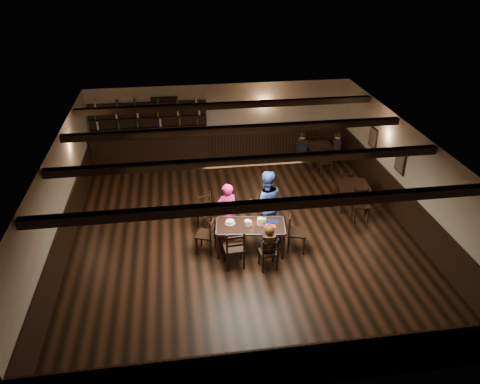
{
  "coord_description": "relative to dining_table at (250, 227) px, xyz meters",
  "views": [
    {
      "loc": [
        -1.58,
        -10.41,
        7.0
      ],
      "look_at": [
        -0.03,
        0.2,
        1.16
      ],
      "focal_mm": 35.0,
      "sensor_mm": 36.0,
      "label": 1
    }
  ],
  "objects": [
    {
      "name": "chair_end_left",
      "position": [
        -1.03,
        0.1,
        -0.1
      ],
      "size": [
        0.58,
        0.59,
        0.99
      ],
      "color": "black",
      "rests_on": "ground"
    },
    {
      "name": "room_shell",
      "position": [
        -0.08,
        0.83,
        1.06
      ],
      "size": [
        9.02,
        10.02,
        2.71
      ],
      "color": "beige",
      "rests_on": "ground"
    },
    {
      "name": "plate_stack_a",
      "position": [
        -0.07,
        -0.01,
        0.14
      ],
      "size": [
        0.15,
        0.15,
        0.14
      ],
      "primitive_type": "cylinder",
      "color": "white",
      "rests_on": "dining_table"
    },
    {
      "name": "plate_stack_b",
      "position": [
        0.24,
        -0.01,
        0.16
      ],
      "size": [
        0.16,
        0.16,
        0.18
      ],
      "primitive_type": "cylinder",
      "color": "white",
      "rests_on": "dining_table"
    },
    {
      "name": "salt_shaker",
      "position": [
        0.37,
        -0.16,
        0.12
      ],
      "size": [
        0.04,
        0.04,
        0.09
      ],
      "primitive_type": "cylinder",
      "color": "silver",
      "rests_on": "dining_table"
    },
    {
      "name": "ground",
      "position": [
        -0.09,
        0.79,
        -0.68
      ],
      "size": [
        10.0,
        10.0,
        0.0
      ],
      "primitive_type": "plane",
      "color": "black",
      "rests_on": "ground"
    },
    {
      "name": "seated_person",
      "position": [
        0.31,
        -0.78,
        0.12
      ],
      "size": [
        0.31,
        0.46,
        0.75
      ],
      "color": "black",
      "rests_on": "ground"
    },
    {
      "name": "chair_far_pushed",
      "position": [
        -1.02,
        1.24,
        -0.09
      ],
      "size": [
        0.62,
        0.61,
        1.02
      ],
      "color": "black",
      "rests_on": "ground"
    },
    {
      "name": "man_blue",
      "position": [
        0.53,
        0.74,
        0.23
      ],
      "size": [
        0.89,
        0.69,
        1.83
      ],
      "primitive_type": "imported",
      "rotation": [
        0.0,
        0.0,
        3.14
      ],
      "color": "navy",
      "rests_on": "ground"
    },
    {
      "name": "drink_glass",
      "position": [
        0.37,
        0.07,
        0.13
      ],
      "size": [
        0.07,
        0.07,
        0.12
      ],
      "primitive_type": "cylinder",
      "color": "silver",
      "rests_on": "dining_table"
    },
    {
      "name": "woman_pink",
      "position": [
        -0.51,
        0.68,
        0.11
      ],
      "size": [
        0.65,
        0.51,
        1.58
      ],
      "primitive_type": "imported",
      "rotation": [
        0.0,
        0.0,
        3.39
      ],
      "color": "#E82181",
      "rests_on": "ground"
    },
    {
      "name": "back_table_a",
      "position": [
        3.29,
        1.71,
        -0.03
      ],
      "size": [
        0.98,
        0.98,
        0.75
      ],
      "color": "black",
      "rests_on": "ground"
    },
    {
      "name": "menu_red",
      "position": [
        0.46,
        -0.13,
        0.07
      ],
      "size": [
        0.33,
        0.27,
        0.0
      ],
      "primitive_type": "cube",
      "rotation": [
        0.0,
        0.0,
        0.22
      ],
      "color": "#992810",
      "rests_on": "dining_table"
    },
    {
      "name": "menu_blue",
      "position": [
        0.6,
        0.07,
        0.07
      ],
      "size": [
        0.29,
        0.21,
        0.0
      ],
      "primitive_type": "cube",
      "rotation": [
        0.0,
        0.0,
        -0.06
      ],
      "color": "#0D0E43",
      "rests_on": "dining_table"
    },
    {
      "name": "dining_table",
      "position": [
        0.0,
        0.0,
        0.0
      ],
      "size": [
        1.81,
        1.08,
        0.75
      ],
      "color": "black",
      "rests_on": "ground"
    },
    {
      "name": "chair_near_left",
      "position": [
        -0.48,
        -0.65,
        -0.08
      ],
      "size": [
        0.51,
        0.49,
        1.03
      ],
      "color": "black",
      "rests_on": "ground"
    },
    {
      "name": "cake",
      "position": [
        -0.49,
        0.15,
        0.11
      ],
      "size": [
        0.26,
        0.26,
        0.08
      ],
      "color": "white",
      "rests_on": "dining_table"
    },
    {
      "name": "bar_counter",
      "position": [
        -2.56,
        5.51,
        0.04
      ],
      "size": [
        4.13,
        0.7,
        2.2
      ],
      "color": "black",
      "rests_on": "ground"
    },
    {
      "name": "tea_light",
      "position": [
        0.02,
        0.11,
        0.09
      ],
      "size": [
        0.05,
        0.05,
        0.06
      ],
      "color": "#A5A8AD",
      "rests_on": "dining_table"
    },
    {
      "name": "pepper_shaker",
      "position": [
        0.43,
        -0.13,
        0.12
      ],
      "size": [
        0.04,
        0.04,
        0.09
      ],
      "primitive_type": "cylinder",
      "color": "#A5A8AD",
      "rests_on": "dining_table"
    },
    {
      "name": "chair_near_right",
      "position": [
        0.32,
        -0.84,
        -0.16
      ],
      "size": [
        0.45,
        0.43,
        0.89
      ],
      "color": "black",
      "rests_on": "ground"
    },
    {
      "name": "bg_patron_left",
      "position": [
        2.57,
        4.7,
        0.16
      ],
      "size": [
        0.26,
        0.39,
        0.76
      ],
      "color": "black",
      "rests_on": "ground"
    },
    {
      "name": "back_table_b",
      "position": [
        3.18,
        4.68,
        -0.03
      ],
      "size": [
        0.9,
        0.9,
        0.75
      ],
      "color": "black",
      "rests_on": "ground"
    },
    {
      "name": "bg_patron_right",
      "position": [
        3.73,
        4.49,
        0.18
      ],
      "size": [
        0.33,
        0.43,
        0.78
      ],
      "color": "black",
      "rests_on": "ground"
    },
    {
      "name": "chair_end_right",
      "position": [
        1.08,
        -0.11,
        -0.08
      ],
      "size": [
        0.58,
        0.59,
        1.03
      ],
      "color": "black",
      "rests_on": "ground"
    }
  ]
}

